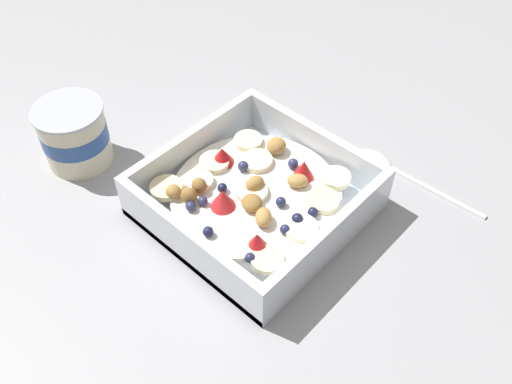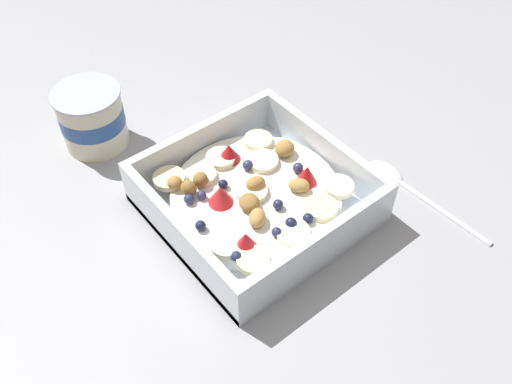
# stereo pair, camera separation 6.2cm
# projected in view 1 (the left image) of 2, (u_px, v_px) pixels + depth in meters

# --- Properties ---
(ground_plane) EXTENTS (2.40, 2.40, 0.00)m
(ground_plane) POSITION_uv_depth(u_px,v_px,m) (257.00, 196.00, 0.65)
(ground_plane) COLOR #9E9EA3
(fruit_bowl) EXTENTS (0.22, 0.22, 0.06)m
(fruit_bowl) POSITION_uv_depth(u_px,v_px,m) (255.00, 198.00, 0.63)
(fruit_bowl) COLOR white
(fruit_bowl) RESTS_ON ground
(spoon) EXTENTS (0.03, 0.17, 0.01)m
(spoon) POSITION_uv_depth(u_px,v_px,m) (393.00, 167.00, 0.68)
(spoon) COLOR silver
(spoon) RESTS_ON ground
(yogurt_cup) EXTENTS (0.08, 0.08, 0.08)m
(yogurt_cup) POSITION_uv_depth(u_px,v_px,m) (74.00, 134.00, 0.67)
(yogurt_cup) COLOR beige
(yogurt_cup) RESTS_ON ground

